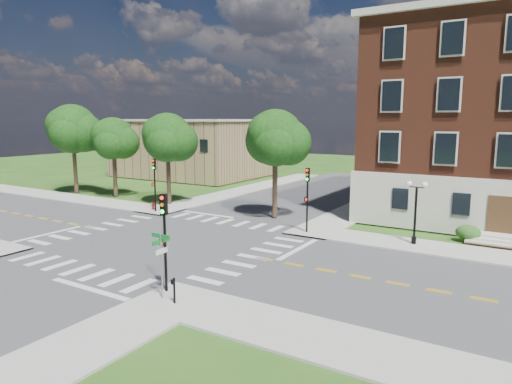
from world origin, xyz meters
The scene contains 19 objects.
ground centered at (0.00, 0.00, 0.00)m, with size 160.00×160.00×0.00m, color #284D15.
road_ew centered at (0.00, 0.00, 0.01)m, with size 90.00×12.00×0.01m, color #3D3D3F.
road_ns centered at (0.00, 0.00, 0.01)m, with size 12.00×90.00×0.01m, color #3D3D3F.
sidewalk_ne centered at (15.38, 15.38, 0.06)m, with size 34.00×34.00×0.12m.
sidewalk_nw centered at (-15.38, 15.38, 0.06)m, with size 34.00×34.00×0.12m.
crosswalk_east centered at (7.20, 0.00, 0.00)m, with size 2.20×10.20×0.02m, color silver, non-canonical shape.
stop_bar_east centered at (8.80, 3.00, 0.00)m, with size 0.40×5.50×0.00m, color silver.
secondary_building centered at (-22.00, 30.00, 4.28)m, with size 20.40×15.40×8.30m.
tree_a centered at (-22.64, 9.98, 7.33)m, with size 5.45×5.45×9.96m.
tree_b centered at (-17.14, 10.82, 6.36)m, with size 4.49×4.49×8.52m.
tree_c centered at (-9.12, 10.49, 6.62)m, with size 4.79×4.79×8.93m.
tree_d centered at (2.87, 10.49, 6.84)m, with size 4.77×4.77×9.14m.
traffic_signal_se centered at (6.67, -7.19, 3.19)m, with size 0.35×0.40×4.80m.
traffic_signal_ne centered at (7.46, 7.14, 3.19)m, with size 0.38×0.45×4.80m.
traffic_signal_nw centered at (-7.62, 7.00, 3.19)m, with size 0.38×0.46×4.80m.
twin_lamp_west centered at (15.00, 7.98, 2.52)m, with size 1.36×0.36×4.23m.
street_sign_pole centered at (7.18, -7.99, 2.31)m, with size 1.10×1.10×3.10m.
push_button_post centered at (8.03, -8.14, 0.80)m, with size 0.14×0.21×1.20m.
fire_hydrant centered at (-8.46, 7.57, 0.46)m, with size 0.35×0.35×0.75m.
Camera 1 is at (21.49, -22.99, 8.41)m, focal length 32.00 mm.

